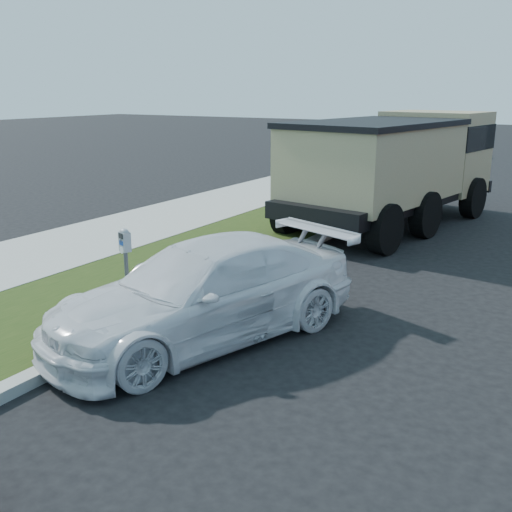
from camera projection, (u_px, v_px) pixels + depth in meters
The scene contains 5 objects.
ground at pixel (307, 359), 8.01m from camera, with size 120.00×120.00×0.00m, color black.
streetside at pixel (108, 260), 12.40m from camera, with size 6.12×50.00×0.15m.
parking_meter at pixel (125, 253), 9.01m from camera, with size 0.22×0.18×1.36m.
white_wagon at pixel (209, 291), 8.59m from camera, with size 1.96×4.81×1.40m, color white.
dump_truck at pixel (398, 163), 15.70m from camera, with size 3.92×7.69×2.88m.
Camera 1 is at (3.18, -6.66, 3.49)m, focal length 42.00 mm.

